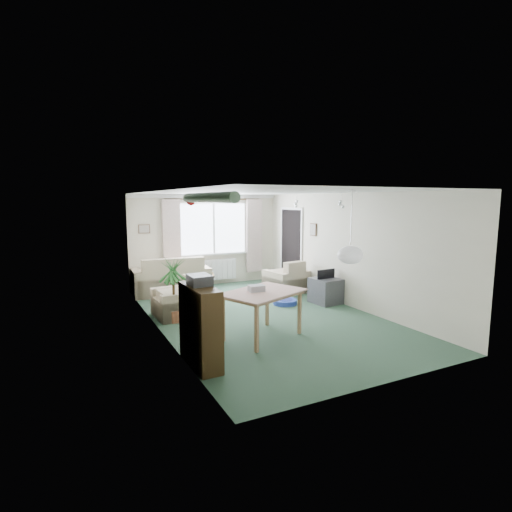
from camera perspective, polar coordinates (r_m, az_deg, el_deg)
name	(u,v)px	position (r m, az deg, el deg)	size (l,w,h in m)	color
ground	(263,316)	(7.89, 0.98, -8.57)	(6.50, 6.50, 0.00)	#2D4C39
window	(213,229)	(10.63, -6.09, 3.91)	(1.80, 0.03, 1.30)	white
curtain_rod	(214,199)	(10.53, -6.00, 8.07)	(2.60, 0.03, 0.03)	black
curtain_left	(172,239)	(10.21, -11.94, 2.32)	(0.45, 0.08, 2.00)	beige
curtain_right	(254,236)	(11.01, -0.27, 2.90)	(0.45, 0.08, 2.00)	beige
radiator	(215,270)	(10.73, -5.93, -1.97)	(1.20, 0.10, 0.55)	white
doorway	(291,248)	(10.53, 5.07, 1.16)	(0.03, 0.95, 2.00)	black
pendant_lamp	(350,255)	(5.80, 13.32, 0.14)	(0.36, 0.36, 0.36)	white
tinsel_garland	(207,198)	(4.68, -6.95, 8.28)	(1.60, 1.60, 0.12)	#196626
bauble_cluster_a	(296,201)	(8.99, 5.78, 7.77)	(0.20, 0.20, 0.20)	silver
bauble_cluster_b	(341,202)	(8.19, 12.09, 7.61)	(0.20, 0.20, 0.20)	silver
wall_picture_back	(144,229)	(10.14, -15.69, 3.75)	(0.28, 0.03, 0.22)	brown
wall_picture_right	(313,230)	(9.64, 8.20, 3.76)	(0.03, 0.24, 0.30)	brown
sofa	(171,275)	(9.92, -12.09, -2.62)	(1.81, 0.96, 0.90)	tan
armchair_corner	(286,276)	(9.85, 4.35, -2.88)	(0.88, 0.84, 0.79)	beige
armchair_left	(177,297)	(7.94, -11.24, -5.74)	(0.86, 0.82, 0.77)	#B6B089
coffee_table	(196,282)	(10.14, -8.58, -3.73)	(0.90, 0.50, 0.41)	black
photo_frame	(197,271)	(10.13, -8.46, -2.11)	(0.12, 0.02, 0.16)	brown
bookshelf	(200,326)	(5.54, -7.97, -9.91)	(0.30, 0.91, 1.11)	black
hifi_box	(199,280)	(5.46, -8.08, -3.42)	(0.28, 0.35, 0.14)	#38393D
houseplant	(174,290)	(7.52, -11.69, -4.83)	(0.52, 0.52, 1.20)	#205F26
dining_table	(262,315)	(6.61, 0.92, -8.46)	(1.21, 0.81, 0.76)	#A28558
gift_box	(256,289)	(6.52, 0.06, -4.71)	(0.25, 0.18, 0.12)	#B5B5C0
tv_cube	(326,291)	(8.93, 9.92, -4.91)	(0.55, 0.60, 0.55)	#343338
pet_bed	(285,302)	(8.76, 4.15, -6.56)	(0.52, 0.52, 0.10)	#203096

